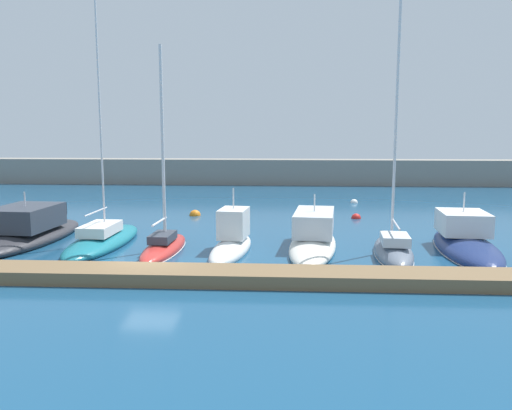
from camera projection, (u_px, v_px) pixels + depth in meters
The scene contains 13 objects.
ground_plane at pixel (150, 270), 24.47m from camera, with size 120.00×120.00×0.00m, color navy.
dock_pier at pixel (139, 274), 22.66m from camera, with size 38.01×2.11×0.58m, color brown.
breakwater_seawall at pixel (232, 172), 61.57m from camera, with size 108.00×2.73×2.94m, color gray.
motorboat_charcoal_third at pixel (30, 231), 30.53m from camera, with size 4.01×10.44×3.32m.
sailboat_teal_fourth at pixel (103, 239), 29.65m from camera, with size 3.00×9.20×19.37m.
sailboat_red_fifth at pixel (164, 246), 28.07m from camera, with size 2.03×6.71×11.16m.
motorboat_white_sixth at pixel (232, 241), 27.94m from camera, with size 2.49×6.75×3.76m.
motorboat_ivory_seventh at pixel (313, 237), 28.85m from camera, with size 3.47×9.53×3.27m.
sailboat_slate_eighth at pixel (393, 250), 27.19m from camera, with size 2.50×6.82×13.96m.
motorboat_navy_ninth at pixel (466, 242), 28.20m from camera, with size 3.62×9.34×3.52m.
mooring_buoy_red at pixel (356, 218), 38.37m from camera, with size 0.71×0.71×0.71m, color red.
mooring_buoy_white at pixel (354, 203), 46.27m from camera, with size 0.66×0.66×0.66m, color white.
mooring_buoy_orange at pixel (195, 215), 39.61m from camera, with size 0.86×0.86×0.86m, color orange.
Camera 1 is at (6.35, -23.42, 6.61)m, focal length 36.61 mm.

